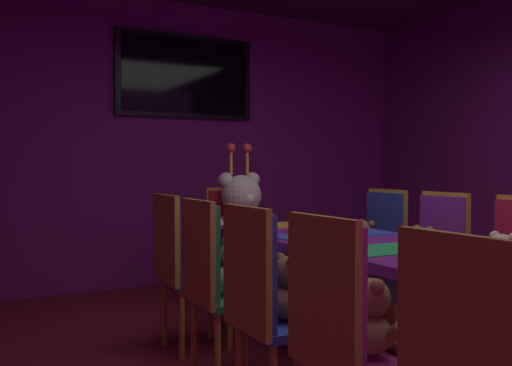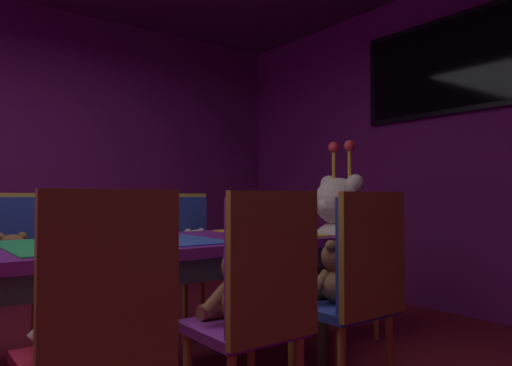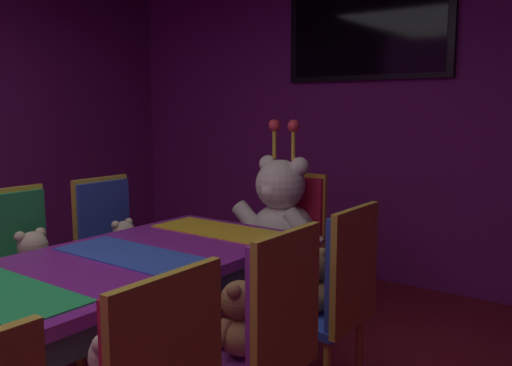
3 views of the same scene
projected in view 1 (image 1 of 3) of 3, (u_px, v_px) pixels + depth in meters
name	position (u px, v px, depth m)	size (l,w,h in m)	color
wall_back	(183.00, 143.00, 5.71)	(5.20, 0.12, 2.80)	#721E72
banquet_table	(406.00, 264.00, 2.91)	(0.90, 3.00, 0.75)	purple
chair_left_1	(340.00, 323.00, 2.03)	(0.42, 0.41, 0.98)	#CC338C
teddy_left_1	(372.00, 321.00, 2.10)	(0.24, 0.31, 0.30)	olive
chair_left_2	(262.00, 293.00, 2.51)	(0.42, 0.41, 0.98)	#2D47B2
teddy_left_2	(290.00, 292.00, 2.58)	(0.25, 0.32, 0.30)	brown
chair_left_3	(211.00, 272.00, 3.02)	(0.42, 0.41, 0.98)	#268C4C
teddy_left_3	(236.00, 270.00, 3.09)	(0.26, 0.34, 0.32)	beige
chair_left_4	(178.00, 256.00, 3.55)	(0.42, 0.41, 0.98)	#2D47B2
teddy_left_4	(199.00, 258.00, 3.62)	(0.23, 0.30, 0.28)	beige
teddy_right_2	(501.00, 265.00, 3.22)	(0.27, 0.35, 0.33)	beige
chair_right_3	(437.00, 250.00, 3.82)	(0.42, 0.41, 0.98)	purple
teddy_right_3	(420.00, 253.00, 3.75)	(0.25, 0.33, 0.31)	olive
chair_right_4	(379.00, 241.00, 4.32)	(0.42, 0.41, 0.98)	#2D47B2
teddy_right_4	(364.00, 243.00, 4.25)	(0.25, 0.32, 0.30)	olive
throne_chair	(233.00, 234.00, 4.72)	(0.41, 0.42, 0.98)	red
king_teddy_bear	(242.00, 219.00, 4.56)	(0.69, 0.54, 0.89)	silver
wall_tv	(186.00, 76.00, 5.61)	(1.41, 0.06, 0.81)	black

